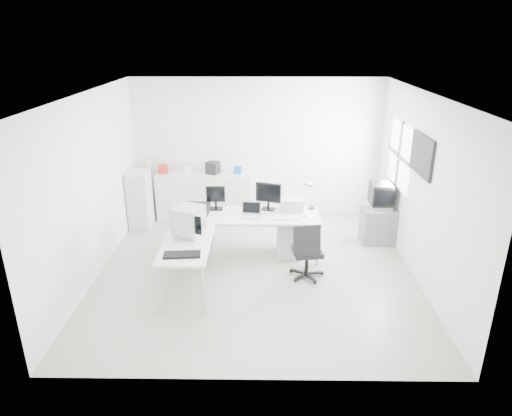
{
  "coord_description": "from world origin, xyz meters",
  "views": [
    {
      "loc": [
        0.09,
        -6.53,
        3.62
      ],
      "look_at": [
        0.0,
        0.2,
        1.0
      ],
      "focal_mm": 32.0,
      "sensor_mm": 36.0,
      "label": 1
    }
  ],
  "objects_px": {
    "office_chair": "(307,249)",
    "laptop": "(250,212)",
    "filing_cabinet": "(140,199)",
    "lcd_monitor_small": "(216,198)",
    "tv_cabinet": "(379,225)",
    "crt_tv": "(382,196)",
    "main_desk": "(248,235)",
    "sideboard": "(204,196)",
    "drawer_pedestal": "(288,238)",
    "inkjet_printer": "(197,208)",
    "laser_printer": "(292,204)",
    "side_desk": "(188,266)",
    "lcd_monitor_large": "(268,197)",
    "crt_monitor": "(188,223)"
  },
  "relations": [
    {
      "from": "drawer_pedestal",
      "to": "lcd_monitor_small",
      "type": "distance_m",
      "value": 1.42
    },
    {
      "from": "tv_cabinet",
      "to": "sideboard",
      "type": "xyz_separation_m",
      "value": [
        -3.31,
        1.13,
        0.15
      ]
    },
    {
      "from": "crt_monitor",
      "to": "filing_cabinet",
      "type": "bearing_deg",
      "value": 141.62
    },
    {
      "from": "inkjet_printer",
      "to": "crt_tv",
      "type": "relative_size",
      "value": 0.8
    },
    {
      "from": "office_chair",
      "to": "crt_monitor",
      "type": "bearing_deg",
      "value": 175.11
    },
    {
      "from": "drawer_pedestal",
      "to": "crt_tv",
      "type": "xyz_separation_m",
      "value": [
        1.67,
        0.53,
        0.58
      ]
    },
    {
      "from": "inkjet_printer",
      "to": "lcd_monitor_large",
      "type": "distance_m",
      "value": 1.22
    },
    {
      "from": "main_desk",
      "to": "office_chair",
      "type": "distance_m",
      "value": 1.2
    },
    {
      "from": "drawer_pedestal",
      "to": "laser_printer",
      "type": "xyz_separation_m",
      "value": [
        0.05,
        0.17,
        0.56
      ]
    },
    {
      "from": "drawer_pedestal",
      "to": "office_chair",
      "type": "xyz_separation_m",
      "value": [
        0.24,
        -0.77,
        0.18
      ]
    },
    {
      "from": "tv_cabinet",
      "to": "filing_cabinet",
      "type": "relative_size",
      "value": 0.58
    },
    {
      "from": "side_desk",
      "to": "crt_tv",
      "type": "relative_size",
      "value": 2.8
    },
    {
      "from": "crt_monitor",
      "to": "sideboard",
      "type": "distance_m",
      "value": 2.61
    },
    {
      "from": "inkjet_printer",
      "to": "crt_monitor",
      "type": "height_order",
      "value": "crt_monitor"
    },
    {
      "from": "lcd_monitor_large",
      "to": "sideboard",
      "type": "bearing_deg",
      "value": 149.47
    },
    {
      "from": "tv_cabinet",
      "to": "filing_cabinet",
      "type": "bearing_deg",
      "value": 171.99
    },
    {
      "from": "main_desk",
      "to": "crt_monitor",
      "type": "bearing_deg",
      "value": -135.0
    },
    {
      "from": "sideboard",
      "to": "office_chair",
      "type": "bearing_deg",
      "value": -52.22
    },
    {
      "from": "main_desk",
      "to": "laptop",
      "type": "bearing_deg",
      "value": -63.43
    },
    {
      "from": "inkjet_printer",
      "to": "crt_monitor",
      "type": "relative_size",
      "value": 0.96
    },
    {
      "from": "lcd_monitor_small",
      "to": "laser_printer",
      "type": "xyz_separation_m",
      "value": [
        1.3,
        -0.03,
        -0.09
      ]
    },
    {
      "from": "crt_tv",
      "to": "laptop",
      "type": "bearing_deg",
      "value": -163.57
    },
    {
      "from": "lcd_monitor_large",
      "to": "crt_tv",
      "type": "xyz_separation_m",
      "value": [
        2.02,
        0.33,
        -0.1
      ]
    },
    {
      "from": "main_desk",
      "to": "laptop",
      "type": "xyz_separation_m",
      "value": [
        0.05,
        -0.1,
        0.47
      ]
    },
    {
      "from": "laptop",
      "to": "filing_cabinet",
      "type": "relative_size",
      "value": 0.26
    },
    {
      "from": "laptop",
      "to": "tv_cabinet",
      "type": "xyz_separation_m",
      "value": [
        2.32,
        0.68,
        -0.52
      ]
    },
    {
      "from": "inkjet_printer",
      "to": "drawer_pedestal",
      "type": "bearing_deg",
      "value": 1.39
    },
    {
      "from": "lcd_monitor_large",
      "to": "laptop",
      "type": "bearing_deg",
      "value": -112.64
    },
    {
      "from": "office_chair",
      "to": "laptop",
      "type": "bearing_deg",
      "value": 136.19
    },
    {
      "from": "crt_monitor",
      "to": "crt_tv",
      "type": "distance_m",
      "value": 3.52
    },
    {
      "from": "laser_printer",
      "to": "tv_cabinet",
      "type": "relative_size",
      "value": 0.58
    },
    {
      "from": "drawer_pedestal",
      "to": "laser_printer",
      "type": "bearing_deg",
      "value": 73.61
    },
    {
      "from": "main_desk",
      "to": "sideboard",
      "type": "xyz_separation_m",
      "value": [
        -0.95,
        1.71,
        0.1
      ]
    },
    {
      "from": "lcd_monitor_small",
      "to": "lcd_monitor_large",
      "type": "relative_size",
      "value": 0.88
    },
    {
      "from": "side_desk",
      "to": "laptop",
      "type": "relative_size",
      "value": 4.65
    },
    {
      "from": "side_desk",
      "to": "office_chair",
      "type": "distance_m",
      "value": 1.84
    },
    {
      "from": "filing_cabinet",
      "to": "lcd_monitor_small",
      "type": "bearing_deg",
      "value": -31.42
    },
    {
      "from": "lcd_monitor_large",
      "to": "office_chair",
      "type": "bearing_deg",
      "value": -40.66
    },
    {
      "from": "crt_monitor",
      "to": "tv_cabinet",
      "type": "bearing_deg",
      "value": 43.81
    },
    {
      "from": "drawer_pedestal",
      "to": "crt_tv",
      "type": "bearing_deg",
      "value": 17.74
    },
    {
      "from": "drawer_pedestal",
      "to": "office_chair",
      "type": "relative_size",
      "value": 0.62
    },
    {
      "from": "side_desk",
      "to": "lcd_monitor_small",
      "type": "xyz_separation_m",
      "value": [
        0.3,
        1.35,
        0.58
      ]
    },
    {
      "from": "side_desk",
      "to": "drawer_pedestal",
      "type": "distance_m",
      "value": 1.93
    },
    {
      "from": "lcd_monitor_large",
      "to": "crt_tv",
      "type": "relative_size",
      "value": 0.92
    },
    {
      "from": "drawer_pedestal",
      "to": "sideboard",
      "type": "distance_m",
      "value": 2.35
    },
    {
      "from": "drawer_pedestal",
      "to": "crt_tv",
      "type": "height_order",
      "value": "crt_tv"
    },
    {
      "from": "main_desk",
      "to": "drawer_pedestal",
      "type": "relative_size",
      "value": 4.0
    },
    {
      "from": "office_chair",
      "to": "main_desk",
      "type": "bearing_deg",
      "value": 133.62
    },
    {
      "from": "sideboard",
      "to": "lcd_monitor_small",
      "type": "bearing_deg",
      "value": -74.88
    },
    {
      "from": "side_desk",
      "to": "inkjet_printer",
      "type": "xyz_separation_m",
      "value": [
        0.0,
        1.2,
        0.45
      ]
    }
  ]
}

